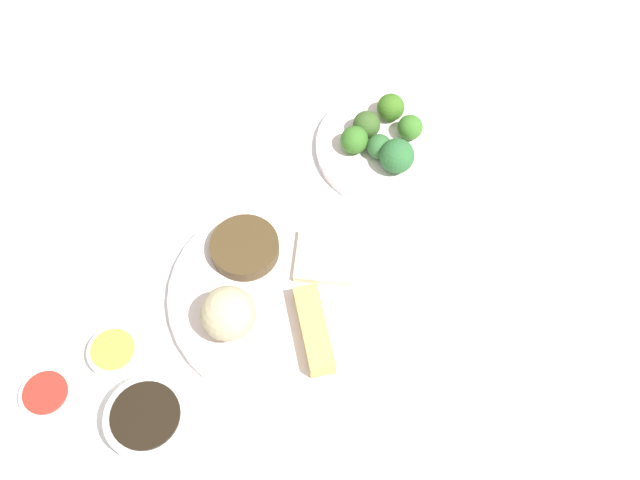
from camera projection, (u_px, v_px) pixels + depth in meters
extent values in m
cube|color=white|center=(310.00, 328.00, 0.96)|extent=(2.20, 2.20, 0.02)
cylinder|color=white|center=(279.00, 294.00, 0.96)|extent=(0.29, 0.29, 0.02)
sphere|color=tan|center=(228.00, 313.00, 0.90)|extent=(0.07, 0.07, 0.07)
cube|color=tan|center=(314.00, 330.00, 0.91)|extent=(0.12, 0.06, 0.03)
cube|color=beige|center=(324.00, 258.00, 0.97)|extent=(0.08, 0.08, 0.01)
cylinder|color=#45341C|center=(245.00, 248.00, 0.97)|extent=(0.09, 0.09, 0.02)
cylinder|color=white|center=(387.00, 147.00, 1.08)|extent=(0.21, 0.21, 0.01)
sphere|color=#3A7326|center=(410.00, 127.00, 1.07)|extent=(0.04, 0.04, 0.04)
sphere|color=#2C6633|center=(397.00, 156.00, 1.03)|extent=(0.05, 0.05, 0.05)
sphere|color=#385924|center=(367.00, 125.00, 1.07)|extent=(0.04, 0.04, 0.04)
sphere|color=#3B6C1E|center=(391.00, 107.00, 1.08)|extent=(0.04, 0.04, 0.04)
sphere|color=#316532|center=(379.00, 146.00, 1.05)|extent=(0.04, 0.04, 0.04)
sphere|color=#377025|center=(354.00, 140.00, 1.05)|extent=(0.04, 0.04, 0.04)
cylinder|color=white|center=(149.00, 420.00, 0.87)|extent=(0.10, 0.10, 0.04)
cylinder|color=black|center=(145.00, 415.00, 0.85)|extent=(0.08, 0.08, 0.00)
cylinder|color=white|center=(49.00, 396.00, 0.89)|extent=(0.07, 0.07, 0.02)
cylinder|color=red|center=(45.00, 393.00, 0.88)|extent=(0.05, 0.05, 0.00)
cylinder|color=white|center=(115.00, 353.00, 0.92)|extent=(0.07, 0.07, 0.02)
cylinder|color=yellow|center=(113.00, 349.00, 0.91)|extent=(0.05, 0.05, 0.00)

